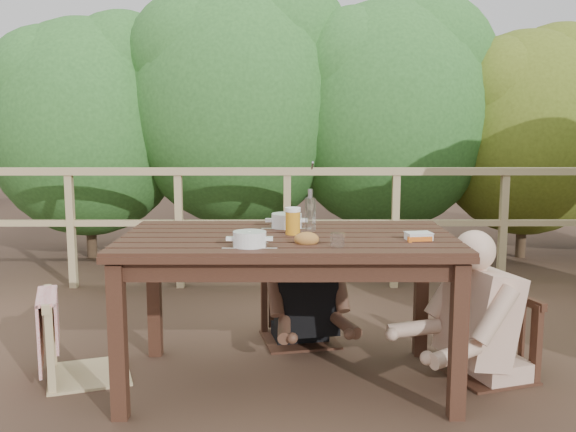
{
  "coord_description": "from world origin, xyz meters",
  "views": [
    {
      "loc": [
        -0.01,
        -3.3,
        1.4
      ],
      "look_at": [
        0.0,
        0.05,
        0.9
      ],
      "focal_mm": 40.26,
      "sensor_mm": 36.0,
      "label": 1
    }
  ],
  "objects_px": {
    "diner_right": "(498,256)",
    "chair_far": "(300,271)",
    "woman": "(300,249)",
    "bread_roll": "(307,239)",
    "chair_right": "(490,301)",
    "soup_far": "(287,222)",
    "tumbler": "(338,241)",
    "chair_left": "(85,296)",
    "bottle": "(310,212)",
    "butter_tub": "(419,238)",
    "beer_glass": "(293,222)",
    "table": "(288,312)",
    "soup_near": "(250,241)"
  },
  "relations": [
    {
      "from": "diner_right",
      "to": "chair_far",
      "type": "bearing_deg",
      "value": 43.59
    },
    {
      "from": "woman",
      "to": "bread_roll",
      "type": "height_order",
      "value": "woman"
    },
    {
      "from": "chair_right",
      "to": "soup_far",
      "type": "xyz_separation_m",
      "value": [
        -1.11,
        0.13,
        0.41
      ]
    },
    {
      "from": "diner_right",
      "to": "tumbler",
      "type": "distance_m",
      "value": 1.0
    },
    {
      "from": "chair_left",
      "to": "chair_right",
      "type": "height_order",
      "value": "chair_left"
    },
    {
      "from": "bottle",
      "to": "butter_tub",
      "type": "xyz_separation_m",
      "value": [
        0.53,
        -0.25,
        -0.09
      ]
    },
    {
      "from": "beer_glass",
      "to": "bottle",
      "type": "distance_m",
      "value": 0.14
    },
    {
      "from": "soup_far",
      "to": "butter_tub",
      "type": "xyz_separation_m",
      "value": [
        0.66,
        -0.38,
        -0.02
      ]
    },
    {
      "from": "tumbler",
      "to": "woman",
      "type": "bearing_deg",
      "value": 98.81
    },
    {
      "from": "table",
      "to": "soup_near",
      "type": "relative_size",
      "value": 6.46
    },
    {
      "from": "chair_right",
      "to": "woman",
      "type": "bearing_deg",
      "value": -137.95
    },
    {
      "from": "chair_right",
      "to": "diner_right",
      "type": "height_order",
      "value": "diner_right"
    },
    {
      "from": "diner_right",
      "to": "soup_far",
      "type": "distance_m",
      "value": 1.16
    },
    {
      "from": "diner_right",
      "to": "beer_glass",
      "type": "xyz_separation_m",
      "value": [
        -1.11,
        -0.08,
        0.19
      ]
    },
    {
      "from": "chair_left",
      "to": "table",
      "type": "bearing_deg",
      "value": -114.07
    },
    {
      "from": "table",
      "to": "butter_tub",
      "type": "relative_size",
      "value": 13.49
    },
    {
      "from": "bottle",
      "to": "soup_near",
      "type": "bearing_deg",
      "value": -125.79
    },
    {
      "from": "bottle",
      "to": "butter_tub",
      "type": "relative_size",
      "value": 1.92
    },
    {
      "from": "bottle",
      "to": "table",
      "type": "bearing_deg",
      "value": -137.51
    },
    {
      "from": "bottle",
      "to": "tumbler",
      "type": "distance_m",
      "value": 0.45
    },
    {
      "from": "soup_near",
      "to": "bottle",
      "type": "xyz_separation_m",
      "value": [
        0.3,
        0.42,
        0.08
      ]
    },
    {
      "from": "table",
      "to": "soup_near",
      "type": "bearing_deg",
      "value": -120.53
    },
    {
      "from": "chair_left",
      "to": "soup_near",
      "type": "height_order",
      "value": "chair_left"
    },
    {
      "from": "chair_far",
      "to": "bread_roll",
      "type": "height_order",
      "value": "chair_far"
    },
    {
      "from": "bread_roll",
      "to": "bottle",
      "type": "relative_size",
      "value": 0.5
    },
    {
      "from": "chair_far",
      "to": "butter_tub",
      "type": "bearing_deg",
      "value": -66.64
    },
    {
      "from": "chair_right",
      "to": "woman",
      "type": "distance_m",
      "value": 1.19
    },
    {
      "from": "diner_right",
      "to": "butter_tub",
      "type": "xyz_separation_m",
      "value": [
        -0.48,
        -0.24,
        0.14
      ]
    },
    {
      "from": "woman",
      "to": "bread_roll",
      "type": "xyz_separation_m",
      "value": [
        0.01,
        -0.92,
        0.24
      ]
    },
    {
      "from": "diner_right",
      "to": "bread_roll",
      "type": "height_order",
      "value": "diner_right"
    },
    {
      "from": "woman",
      "to": "chair_left",
      "type": "bearing_deg",
      "value": 14.83
    },
    {
      "from": "soup_far",
      "to": "tumbler",
      "type": "distance_m",
      "value": 0.6
    },
    {
      "from": "chair_far",
      "to": "diner_right",
      "type": "height_order",
      "value": "diner_right"
    },
    {
      "from": "bread_roll",
      "to": "bottle",
      "type": "bearing_deg",
      "value": 84.91
    },
    {
      "from": "table",
      "to": "chair_left",
      "type": "xyz_separation_m",
      "value": [
        -1.1,
        0.1,
        0.06
      ]
    },
    {
      "from": "bread_roll",
      "to": "tumbler",
      "type": "distance_m",
      "value": 0.16
    },
    {
      "from": "bottle",
      "to": "tumbler",
      "type": "relative_size",
      "value": 3.0
    },
    {
      "from": "bread_roll",
      "to": "bottle",
      "type": "distance_m",
      "value": 0.35
    },
    {
      "from": "soup_near",
      "to": "butter_tub",
      "type": "height_order",
      "value": "soup_near"
    },
    {
      "from": "woman",
      "to": "soup_near",
      "type": "height_order",
      "value": "woman"
    },
    {
      "from": "soup_near",
      "to": "tumbler",
      "type": "bearing_deg",
      "value": -0.65
    },
    {
      "from": "chair_far",
      "to": "bottle",
      "type": "xyz_separation_m",
      "value": [
        0.04,
        -0.56,
        0.46
      ]
    },
    {
      "from": "table",
      "to": "woman",
      "type": "xyz_separation_m",
      "value": [
        0.08,
        0.69,
        0.2
      ]
    },
    {
      "from": "beer_glass",
      "to": "tumbler",
      "type": "xyz_separation_m",
      "value": [
        0.21,
        -0.33,
        -0.04
      ]
    },
    {
      "from": "woman",
      "to": "bottle",
      "type": "xyz_separation_m",
      "value": [
        0.04,
        -0.58,
        0.32
      ]
    },
    {
      "from": "woman",
      "to": "soup_far",
      "type": "bearing_deg",
      "value": 67.95
    },
    {
      "from": "chair_left",
      "to": "soup_near",
      "type": "bearing_deg",
      "value": -132.89
    },
    {
      "from": "table",
      "to": "woman",
      "type": "bearing_deg",
      "value": 83.7
    },
    {
      "from": "diner_right",
      "to": "beer_glass",
      "type": "distance_m",
      "value": 1.13
    },
    {
      "from": "chair_far",
      "to": "tumbler",
      "type": "distance_m",
      "value": 1.07
    }
  ]
}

